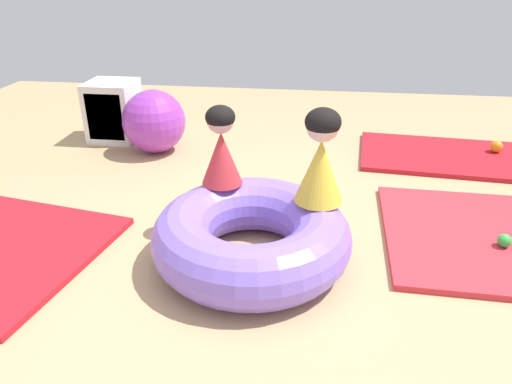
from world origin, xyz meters
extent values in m
plane|color=tan|center=(0.00, 0.00, 0.00)|extent=(8.00, 8.00, 0.00)
cube|color=#B21923|center=(1.65, 1.72, 0.02)|extent=(1.94, 1.06, 0.04)
cube|color=red|center=(1.37, 0.34, 0.02)|extent=(1.25, 1.27, 0.04)
torus|color=#8466E0|center=(-0.04, -0.07, 0.17)|extent=(1.14, 1.14, 0.34)
cone|color=yellow|center=(0.33, 0.09, 0.53)|extent=(0.32, 0.32, 0.37)
sphere|color=beige|center=(0.33, 0.09, 0.80)|extent=(0.18, 0.18, 0.18)
ellipsoid|color=black|center=(0.33, 0.09, 0.81)|extent=(0.20, 0.20, 0.16)
cone|color=red|center=(-0.27, 0.26, 0.51)|extent=(0.31, 0.31, 0.33)
sphere|color=#DBAD89|center=(-0.27, 0.26, 0.75)|extent=(0.17, 0.17, 0.17)
ellipsoid|color=black|center=(-0.27, 0.26, 0.77)|extent=(0.18, 0.18, 0.14)
sphere|color=green|center=(1.45, 0.22, 0.08)|extent=(0.08, 0.08, 0.08)
sphere|color=orange|center=(1.90, 1.84, 0.09)|extent=(0.11, 0.11, 0.11)
sphere|color=purple|center=(-1.16, 1.57, 0.28)|extent=(0.57, 0.57, 0.57)
cube|color=silver|center=(-1.65, 1.86, 0.28)|extent=(0.44, 0.44, 0.56)
cube|color=#2D2D33|center=(-1.65, 1.74, 0.28)|extent=(0.34, 0.20, 0.44)
camera|label=1|loc=(0.29, -2.39, 1.61)|focal=33.47mm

